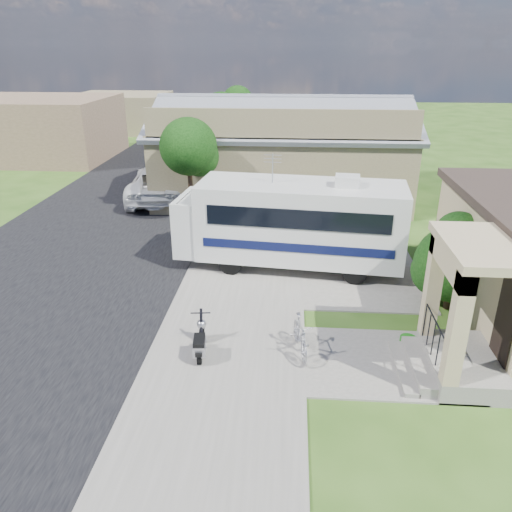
# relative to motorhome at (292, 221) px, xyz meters

# --- Properties ---
(ground) EXTENTS (120.00, 120.00, 0.00)m
(ground) POSITION_rel_motorhome_xyz_m (-0.57, -4.71, -1.70)
(ground) COLOR #274713
(street_slab) EXTENTS (9.00, 80.00, 0.02)m
(street_slab) POSITION_rel_motorhome_xyz_m (-8.07, 5.29, -1.69)
(street_slab) COLOR black
(street_slab) RESTS_ON ground
(sidewalk_slab) EXTENTS (4.00, 80.00, 0.06)m
(sidewalk_slab) POSITION_rel_motorhome_xyz_m (-1.57, 5.29, -1.67)
(sidewalk_slab) COLOR slate
(sidewalk_slab) RESTS_ON ground
(driveway_slab) EXTENTS (7.00, 6.00, 0.05)m
(driveway_slab) POSITION_rel_motorhome_xyz_m (0.93, -0.21, -1.67)
(driveway_slab) COLOR slate
(driveway_slab) RESTS_ON ground
(walk_slab) EXTENTS (4.00, 3.00, 0.05)m
(walk_slab) POSITION_rel_motorhome_xyz_m (2.43, -5.71, -1.67)
(walk_slab) COLOR slate
(walk_slab) RESTS_ON ground
(warehouse) EXTENTS (12.50, 8.40, 5.04)m
(warehouse) POSITION_rel_motorhome_xyz_m (-0.57, 9.26, 0.29)
(warehouse) COLOR #706246
(warehouse) RESTS_ON ground
(distant_bldg_far) EXTENTS (10.00, 8.00, 4.00)m
(distant_bldg_far) POSITION_rel_motorhome_xyz_m (-17.57, 17.29, 0.30)
(distant_bldg_far) COLOR brown
(distant_bldg_far) RESTS_ON ground
(distant_bldg_near) EXTENTS (8.00, 7.00, 3.20)m
(distant_bldg_near) POSITION_rel_motorhome_xyz_m (-15.57, 29.29, -0.10)
(distant_bldg_near) COLOR #706246
(distant_bldg_near) RESTS_ON ground
(street_tree_a) EXTENTS (2.44, 2.40, 4.58)m
(street_tree_a) POSITION_rel_motorhome_xyz_m (-4.27, 4.34, 1.55)
(street_tree_a) COLOR black
(street_tree_a) RESTS_ON ground
(street_tree_b) EXTENTS (2.44, 2.40, 4.73)m
(street_tree_b) POSITION_rel_motorhome_xyz_m (-4.27, 14.34, 1.69)
(street_tree_b) COLOR black
(street_tree_b) RESTS_ON ground
(street_tree_c) EXTENTS (2.44, 2.40, 4.42)m
(street_tree_c) POSITION_rel_motorhome_xyz_m (-4.27, 23.34, 1.41)
(street_tree_c) COLOR black
(street_tree_c) RESTS_ON ground
(motorhome) EXTENTS (7.93, 3.23, 3.96)m
(motorhome) POSITION_rel_motorhome_xyz_m (0.00, 0.00, 0.00)
(motorhome) COLOR silver
(motorhome) RESTS_ON ground
(shrub) EXTENTS (2.46, 2.35, 3.02)m
(shrub) POSITION_rel_motorhome_xyz_m (4.76, -2.65, -0.15)
(shrub) COLOR black
(shrub) RESTS_ON ground
(scooter) EXTENTS (0.52, 1.45, 0.95)m
(scooter) POSITION_rel_motorhome_xyz_m (-2.22, -5.74, -1.27)
(scooter) COLOR black
(scooter) RESTS_ON ground
(bicycle) EXTENTS (0.76, 1.69, 0.98)m
(bicycle) POSITION_rel_motorhome_xyz_m (0.28, -5.48, -1.21)
(bicycle) COLOR #9B9AA1
(bicycle) RESTS_ON ground
(pickup_truck) EXTENTS (3.62, 6.47, 1.71)m
(pickup_truck) POSITION_rel_motorhome_xyz_m (-6.66, 7.95, -0.84)
(pickup_truck) COLOR silver
(pickup_truck) RESTS_ON ground
(van) EXTENTS (3.74, 6.93, 1.91)m
(van) POSITION_rel_motorhome_xyz_m (-6.86, 15.64, -0.74)
(van) COLOR silver
(van) RESTS_ON ground
(garden_hose) EXTENTS (0.42, 0.42, 0.19)m
(garden_hose) POSITION_rel_motorhome_xyz_m (3.13, -4.81, -1.60)
(garden_hose) COLOR #196B15
(garden_hose) RESTS_ON ground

